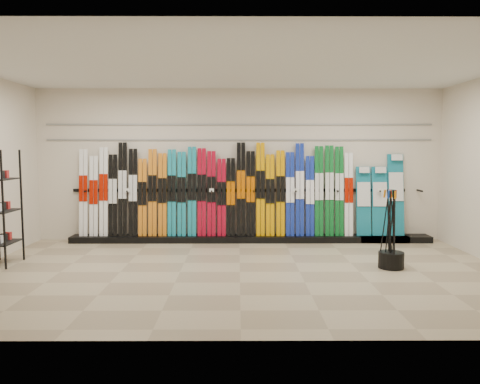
{
  "coord_description": "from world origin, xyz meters",
  "views": [
    {
      "loc": [
        -0.03,
        -6.8,
        1.82
      ],
      "look_at": [
        0.01,
        1.0,
        1.1
      ],
      "focal_mm": 35.0,
      "sensor_mm": 36.0,
      "label": 1
    }
  ],
  "objects": [
    {
      "name": "accessory_rack",
      "position": [
        -3.75,
        0.47,
        0.9
      ],
      "size": [
        0.4,
        0.6,
        1.81
      ],
      "primitive_type": "cube",
      "color": "black",
      "rests_on": "floor"
    },
    {
      "name": "skis",
      "position": [
        -0.44,
        2.32,
        0.96
      ],
      "size": [
        5.37,
        0.2,
        1.83
      ],
      "color": "white",
      "rests_on": "ski_rack_base"
    },
    {
      "name": "back_wall",
      "position": [
        0.0,
        2.5,
        1.5
      ],
      "size": [
        8.0,
        0.0,
        8.0
      ],
      "primitive_type": "plane",
      "rotation": [
        1.57,
        0.0,
        0.0
      ],
      "color": "beige",
      "rests_on": "floor"
    },
    {
      "name": "ceiling",
      "position": [
        0.0,
        0.0,
        3.0
      ],
      "size": [
        8.0,
        8.0,
        0.0
      ],
      "primitive_type": "plane",
      "rotation": [
        3.14,
        0.0,
        0.0
      ],
      "color": "silver",
      "rests_on": "back_wall"
    },
    {
      "name": "slatwall_rail_0",
      "position": [
        0.0,
        2.48,
        2.0
      ],
      "size": [
        7.6,
        0.02,
        0.03
      ],
      "primitive_type": "cube",
      "color": "gray",
      "rests_on": "back_wall"
    },
    {
      "name": "ski_rack_base",
      "position": [
        0.22,
        2.28,
        0.06
      ],
      "size": [
        8.0,
        0.4,
        0.12
      ],
      "primitive_type": "cube",
      "color": "black",
      "rests_on": "floor"
    },
    {
      "name": "snowboards",
      "position": [
        2.8,
        2.35,
        0.84
      ],
      "size": [
        0.94,
        0.25,
        1.6
      ],
      "color": "#14728C",
      "rests_on": "ski_rack_base"
    },
    {
      "name": "pole_bin",
      "position": [
        2.32,
        0.22,
        0.12
      ],
      "size": [
        0.38,
        0.38,
        0.25
      ],
      "primitive_type": "cylinder",
      "color": "black",
      "rests_on": "floor"
    },
    {
      "name": "ski_poles",
      "position": [
        2.31,
        0.25,
        0.61
      ],
      "size": [
        0.26,
        0.36,
        1.18
      ],
      "color": "black",
      "rests_on": "pole_bin"
    },
    {
      "name": "slatwall_rail_1",
      "position": [
        0.0,
        2.48,
        2.3
      ],
      "size": [
        7.6,
        0.02,
        0.03
      ],
      "primitive_type": "cube",
      "color": "gray",
      "rests_on": "back_wall"
    },
    {
      "name": "floor",
      "position": [
        0.0,
        0.0,
        0.0
      ],
      "size": [
        8.0,
        8.0,
        0.0
      ],
      "primitive_type": "plane",
      "color": "gray",
      "rests_on": "ground"
    }
  ]
}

